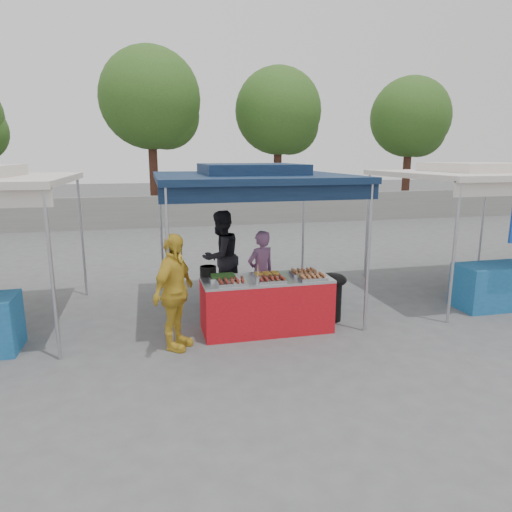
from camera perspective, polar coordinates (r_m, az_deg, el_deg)
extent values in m
plane|color=#535456|center=(7.44, 1.09, -8.90)|extent=(80.00, 80.00, 0.00)
cube|color=slate|center=(17.92, -7.79, 5.62)|extent=(40.00, 0.25, 1.20)
cylinder|color=#AEAFB5|center=(6.40, -10.84, -1.88)|extent=(0.05, 0.05, 2.30)
cylinder|color=#AEAFB5|center=(7.18, 13.82, -0.47)|extent=(0.05, 0.05, 2.30)
cylinder|color=#AEAFB5|center=(9.34, -11.75, 2.60)|extent=(0.05, 0.05, 2.30)
cylinder|color=#AEAFB5|center=(9.89, 5.92, 3.33)|extent=(0.05, 0.05, 2.30)
cube|color=#0F203C|center=(7.91, -0.68, 9.85)|extent=(3.20, 3.20, 0.10)
cube|color=#0F203C|center=(7.90, -0.69, 10.80)|extent=(1.65, 1.65, 0.18)
cube|color=#0F203C|center=(6.47, 2.29, 7.92)|extent=(3.20, 0.04, 0.25)
cylinder|color=#AEAFB5|center=(6.52, -24.12, -2.51)|extent=(0.05, 0.05, 2.30)
cylinder|color=#AEAFB5|center=(9.42, -20.90, 2.11)|extent=(0.05, 0.05, 2.30)
cylinder|color=#AEAFB5|center=(7.97, 23.47, 0.12)|extent=(0.05, 0.05, 2.30)
cylinder|color=#AEAFB5|center=(10.47, 13.70, 3.56)|extent=(0.05, 0.05, 2.30)
cylinder|color=#AEAFB5|center=(12.13, 26.47, 3.79)|extent=(0.05, 0.05, 2.30)
cube|color=beige|center=(9.92, 25.93, 9.16)|extent=(3.20, 3.20, 0.10)
cube|color=beige|center=(9.92, 26.00, 9.91)|extent=(1.65, 1.65, 0.18)
cube|color=#1D5D97|center=(9.45, 28.60, -3.24)|extent=(1.80, 0.70, 0.80)
cylinder|color=#3C2017|center=(19.82, -12.70, 10.80)|extent=(0.36, 0.36, 4.45)
sphere|color=#30571D|center=(19.94, -13.09, 18.66)|extent=(4.07, 4.07, 4.07)
sphere|color=#30571D|center=(20.09, -11.22, 16.87)|extent=(2.80, 2.80, 2.80)
cylinder|color=#3C2017|center=(20.88, 2.71, 10.72)|extent=(0.36, 0.36, 4.13)
sphere|color=#30571D|center=(20.96, 2.79, 17.66)|extent=(3.77, 3.77, 3.77)
sphere|color=#30571D|center=(21.28, 4.23, 15.97)|extent=(2.59, 2.59, 2.59)
cylinder|color=#3C2017|center=(22.97, 18.30, 10.07)|extent=(0.36, 0.36, 3.97)
sphere|color=#30571D|center=(23.02, 18.73, 16.13)|extent=(3.63, 3.63, 3.63)
sphere|color=#30571D|center=(23.47, 19.65, 14.60)|extent=(2.49, 2.49, 2.49)
cube|color=#B41019|center=(7.21, 1.30, -6.19)|extent=(2.00, 0.80, 0.81)
cube|color=#AEAFB5|center=(7.09, 1.32, -2.93)|extent=(2.00, 0.80, 0.04)
cube|color=#BABABF|center=(6.73, -3.03, -3.40)|extent=(0.42, 0.30, 0.05)
cube|color=maroon|center=(6.72, -3.03, -3.10)|extent=(0.35, 0.25, 0.02)
cube|color=#BABABF|center=(6.86, 1.89, -3.07)|extent=(0.42, 0.30, 0.05)
cube|color=maroon|center=(6.85, 1.89, -2.77)|extent=(0.35, 0.25, 0.02)
cube|color=#BABABF|center=(7.05, 7.03, -2.73)|extent=(0.42, 0.30, 0.05)
cube|color=#A35F37|center=(7.04, 7.04, -2.44)|extent=(0.35, 0.25, 0.02)
cube|color=#BABABF|center=(7.02, -4.14, -2.74)|extent=(0.42, 0.30, 0.05)
cube|color=#28511B|center=(7.01, -4.14, -2.45)|extent=(0.35, 0.25, 0.02)
cube|color=#BABABF|center=(7.17, 1.35, -2.38)|extent=(0.42, 0.30, 0.05)
cube|color=#C68722|center=(7.16, 1.35, -2.09)|extent=(0.35, 0.25, 0.02)
cube|color=#BABABF|center=(7.31, 6.03, -2.15)|extent=(0.42, 0.30, 0.05)
cube|color=#A35F37|center=(7.30, 6.03, -1.87)|extent=(0.35, 0.25, 0.02)
cylinder|color=black|center=(7.25, -6.01, -1.87)|extent=(0.26, 0.26, 0.15)
cylinder|color=#AEAFB5|center=(6.77, 0.24, -3.04)|extent=(0.08, 0.08, 0.10)
cylinder|color=black|center=(7.76, 9.40, -5.61)|extent=(0.33, 0.33, 0.65)
ellipsoid|color=black|center=(7.65, 9.50, -2.90)|extent=(0.48, 0.48, 0.22)
cube|color=#123B97|center=(7.68, -2.52, -6.93)|extent=(0.54, 0.38, 0.33)
cube|color=#123B97|center=(8.05, 2.27, -6.00)|extent=(0.54, 0.38, 0.33)
cube|color=#123B97|center=(7.95, 2.29, -3.84)|extent=(0.51, 0.36, 0.31)
imported|color=#805179|center=(7.87, 0.61, -2.08)|extent=(0.63, 0.52, 1.46)
imported|color=black|center=(8.53, -4.40, -0.08)|extent=(1.06, 1.01, 1.72)
imported|color=gold|center=(6.51, -10.18, -4.49)|extent=(0.88, 1.04, 1.67)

